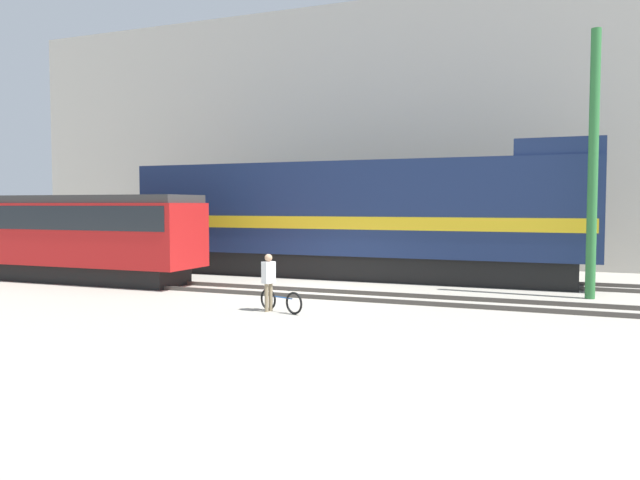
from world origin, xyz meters
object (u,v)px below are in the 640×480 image
at_px(streetcar, 77,232).
at_px(freight_locomotive, 354,218).
at_px(bicycle, 281,301).
at_px(person, 269,277).
at_px(utility_pole_left, 593,165).

bearing_deg(streetcar, freight_locomotive, 28.84).
xyz_separation_m(bicycle, person, (-0.38, -0.01, 0.67)).
xyz_separation_m(freight_locomotive, streetcar, (-9.71, -5.35, -0.56)).
bearing_deg(utility_pole_left, bicycle, -143.62).
height_order(streetcar, utility_pole_left, utility_pole_left).
height_order(streetcar, bicycle, streetcar).
distance_m(freight_locomotive, streetcar, 11.10).
distance_m(bicycle, utility_pole_left, 10.89).
bearing_deg(person, utility_pole_left, 35.18).
bearing_deg(bicycle, utility_pole_left, 36.38).
xyz_separation_m(streetcar, person, (10.10, -3.35, -0.95)).
relative_size(freight_locomotive, bicycle, 12.01).
bearing_deg(streetcar, person, -18.35).
distance_m(freight_locomotive, utility_pole_left, 9.50).
bearing_deg(person, streetcar, 161.65).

